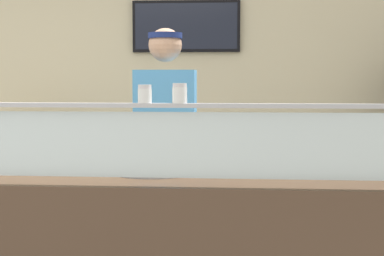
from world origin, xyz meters
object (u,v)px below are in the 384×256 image
Objects in this scene: pepper_flake_shaker at (180,95)px; worker_figure at (166,148)px; pizza_tray at (154,169)px; pizza_box_stack at (16,143)px; parmesan_shaker at (145,95)px; pizza_server at (147,165)px.

pepper_flake_shaker is 1.07m from worker_figure.
pizza_tray is at bearing 114.09° from pepper_flake_shaker.
pizza_tray is 0.26× the size of worker_figure.
pepper_flake_shaker reaches higher than pizza_box_stack.
parmesan_shaker reaches higher than pizza_tray.
pizza_box_stack is (-1.37, 1.68, -0.09)m from pizza_server.
pepper_flake_shaker is (0.22, -0.38, 0.39)m from pizza_server.
worker_figure is at bearing -37.44° from pizza_box_stack.
parmesan_shaker reaches higher than pizza_server.
pizza_server is 3.31× the size of parmesan_shaker.
pizza_box_stack is (-1.59, 2.06, -0.47)m from pepper_flake_shaker.
pizza_box_stack is at bearing 126.99° from pizza_server.
pepper_flake_shaker is (0.18, -0.40, 0.41)m from pizza_tray.
worker_figure is 3.89× the size of pizza_box_stack.
pizza_server is 0.54m from parmesan_shaker.
pizza_tray is 5.30× the size of parmesan_shaker.
parmesan_shaker is (0.02, -0.40, 0.40)m from pizza_tray.
pepper_flake_shaker is (0.16, 0.00, 0.00)m from parmesan_shaker.
worker_figure is 1.77m from pizza_box_stack.
worker_figure is at bearing 91.51° from parmesan_shaker.
pizza_tray is 0.57m from parmesan_shaker.
worker_figure is (-0.19, 0.98, -0.37)m from pepper_flake_shaker.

